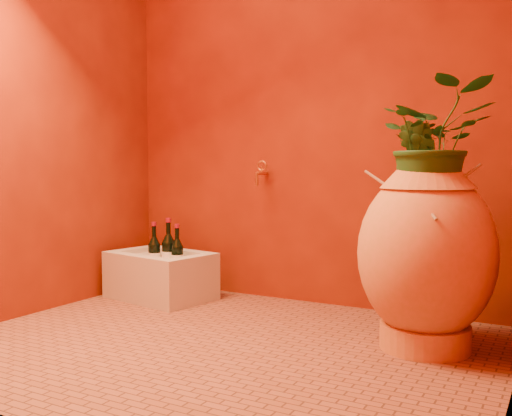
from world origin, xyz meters
The scene contains 11 objects.
floor centered at (0.00, 0.00, 0.00)m, with size 2.50×2.50×0.00m, color brown.
wall_back centered at (0.00, 1.00, 1.25)m, with size 2.50×0.02×2.50m, color #5F1505.
wall_left centered at (-1.25, 0.00, 1.25)m, with size 0.02×2.00×2.50m, color #5F1505.
amphora centered at (0.85, 0.41, 0.44)m, with size 0.76×0.76×0.89m.
stone_basin centered at (-0.85, 0.63, 0.14)m, with size 0.70×0.54×0.30m.
wine_bottle_a centered at (-0.79, 0.64, 0.29)m, with size 0.09×0.09×0.35m.
wine_bottle_b centered at (-0.88, 0.60, 0.28)m, with size 0.08×0.08×0.33m.
wine_bottle_c centered at (-0.71, 0.62, 0.28)m, with size 0.08×0.08×0.32m.
wall_tap centered at (-0.28, 0.92, 0.80)m, with size 0.07×0.14×0.16m.
plant_main centered at (0.87, 0.42, 0.95)m, with size 0.49×0.42×0.54m, color #184519.
plant_side centered at (0.81, 0.37, 0.86)m, with size 0.19×0.16×0.35m, color #184519.
Camera 1 is at (1.42, -2.22, 0.83)m, focal length 40.00 mm.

